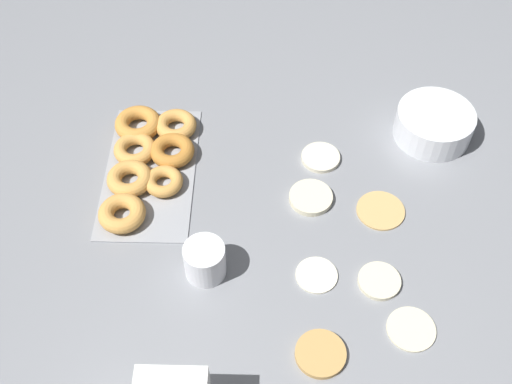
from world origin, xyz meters
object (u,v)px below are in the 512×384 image
(pancake_0, at_px, (317,275))
(donut_tray, at_px, (147,160))
(pancake_4, at_px, (379,281))
(pancake_2, at_px, (381,210))
(pancake_5, at_px, (311,198))
(paper_cup, at_px, (205,261))
(batter_bowl, at_px, (434,124))
(pancake_1, at_px, (411,329))
(pancake_6, at_px, (321,354))
(pancake_3, at_px, (321,157))

(pancake_0, height_order, donut_tray, donut_tray)
(pancake_4, bearing_deg, pancake_2, 173.45)
(pancake_5, xyz_separation_m, paper_cup, (0.18, -0.21, 0.03))
(batter_bowl, relative_size, paper_cup, 2.17)
(pancake_1, relative_size, donut_tray, 0.24)
(pancake_5, height_order, pancake_6, pancake_5)
(pancake_2, distance_m, pancake_6, 0.35)
(pancake_0, relative_size, pancake_2, 0.81)
(pancake_4, bearing_deg, pancake_6, -38.13)
(pancake_5, relative_size, donut_tray, 0.25)
(pancake_3, xyz_separation_m, pancake_6, (0.46, -0.02, 0.00))
(pancake_4, distance_m, paper_cup, 0.34)
(pancake_6, height_order, batter_bowl, batter_bowl)
(batter_bowl, bearing_deg, paper_cup, -52.60)
(donut_tray, xyz_separation_m, batter_bowl, (-0.11, 0.64, 0.02))
(pancake_2, relative_size, pancake_6, 1.10)
(pancake_6, distance_m, paper_cup, 0.28)
(pancake_2, bearing_deg, donut_tray, -102.81)
(batter_bowl, bearing_deg, pancake_6, -26.83)
(pancake_0, bearing_deg, pancake_5, -178.23)
(pancake_6, relative_size, donut_tray, 0.25)
(pancake_5, bearing_deg, donut_tray, -103.63)
(pancake_1, distance_m, paper_cup, 0.40)
(pancake_1, relative_size, batter_bowl, 0.52)
(pancake_0, bearing_deg, paper_cup, -91.55)
(pancake_0, distance_m, batter_bowl, 0.47)
(paper_cup, bearing_deg, pancake_1, 73.19)
(pancake_5, bearing_deg, batter_bowl, 124.64)
(pancake_5, distance_m, batter_bowl, 0.34)
(batter_bowl, bearing_deg, donut_tray, -80.33)
(pancake_6, bearing_deg, donut_tray, -140.26)
(pancake_0, height_order, pancake_2, same)
(pancake_2, bearing_deg, pancake_1, 6.27)
(pancake_6, height_order, paper_cup, paper_cup)
(pancake_2, relative_size, paper_cup, 1.26)
(pancake_0, relative_size, batter_bowl, 0.47)
(pancake_3, bearing_deg, paper_cup, -38.49)
(pancake_3, relative_size, pancake_4, 1.04)
(pancake_0, relative_size, pancake_1, 0.91)
(pancake_4, height_order, pancake_6, pancake_6)
(donut_tray, bearing_deg, pancake_2, 77.19)
(pancake_5, xyz_separation_m, donut_tray, (-0.09, -0.36, 0.01))
(pancake_2, relative_size, pancake_3, 1.18)
(pancake_2, distance_m, batter_bowl, 0.26)
(pancake_1, bearing_deg, pancake_2, -173.73)
(pancake_4, relative_size, batter_bowl, 0.47)
(pancake_0, distance_m, donut_tray, 0.45)
(pancake_3, xyz_separation_m, batter_bowl, (-0.08, 0.26, 0.03))
(pancake_6, bearing_deg, pancake_4, 141.87)
(pancake_0, bearing_deg, pancake_1, 56.89)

